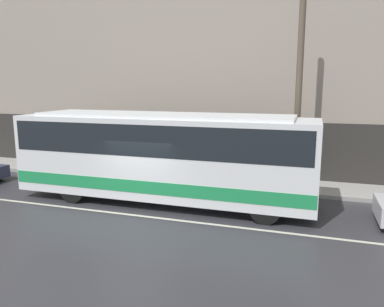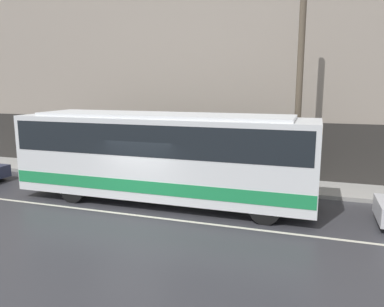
% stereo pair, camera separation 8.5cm
% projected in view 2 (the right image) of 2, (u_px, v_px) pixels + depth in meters
% --- Properties ---
extents(ground_plane, '(60.00, 60.00, 0.00)m').
position_uv_depth(ground_plane, '(134.00, 215.00, 12.92)').
color(ground_plane, '#333338').
extents(sidewalk, '(60.00, 2.39, 0.16)m').
position_uv_depth(sidewalk, '(184.00, 178.00, 17.75)').
color(sidewalk, '#A09E99').
rests_on(sidewalk, ground_plane).
extents(building_facade, '(60.00, 0.35, 11.12)m').
position_uv_depth(building_facade, '(193.00, 65.00, 18.05)').
color(building_facade, gray).
rests_on(building_facade, ground_plane).
extents(lane_stripe, '(54.00, 0.14, 0.01)m').
position_uv_depth(lane_stripe, '(134.00, 215.00, 12.92)').
color(lane_stripe, beige).
rests_on(lane_stripe, ground_plane).
extents(transit_bus, '(11.28, 2.62, 3.39)m').
position_uv_depth(transit_bus, '(162.00, 153.00, 14.07)').
color(transit_bus, white).
rests_on(transit_bus, ground_plane).
extents(utility_pole_near, '(0.25, 0.25, 7.98)m').
position_uv_depth(utility_pole_near, '(299.00, 92.00, 14.71)').
color(utility_pole_near, brown).
rests_on(utility_pole_near, sidewalk).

